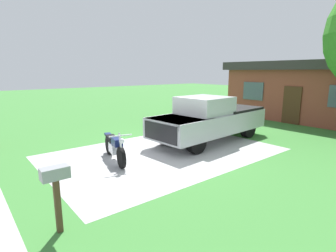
{
  "coord_description": "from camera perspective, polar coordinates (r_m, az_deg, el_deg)",
  "views": [
    {
      "loc": [
        7.29,
        -5.71,
        2.91
      ],
      "look_at": [
        -0.29,
        0.39,
        0.9
      ],
      "focal_mm": 28.36,
      "sensor_mm": 36.0,
      "label": 1
    }
  ],
  "objects": [
    {
      "name": "pickup_truck",
      "position": [
        11.36,
        9.18,
        1.61
      ],
      "size": [
        2.39,
        5.75,
        1.9
      ],
      "color": "black",
      "rests_on": "ground"
    },
    {
      "name": "neighbor_house",
      "position": [
        18.61,
        28.73,
        6.81
      ],
      "size": [
        9.6,
        5.6,
        3.5
      ],
      "color": "brown",
      "rests_on": "ground"
    },
    {
      "name": "ground_plane",
      "position": [
        9.71,
        -0.71,
        -5.78
      ],
      "size": [
        80.0,
        80.0,
        0.0
      ],
      "primitive_type": "plane",
      "color": "#3C7D36"
    },
    {
      "name": "mailbox",
      "position": [
        5.23,
        -22.99,
        -11.02
      ],
      "size": [
        0.26,
        0.48,
        1.26
      ],
      "color": "#4C3823",
      "rests_on": "ground"
    },
    {
      "name": "motorcycle",
      "position": [
        8.93,
        -11.4,
        -4.41
      ],
      "size": [
        2.18,
        0.84,
        1.09
      ],
      "color": "black",
      "rests_on": "ground"
    },
    {
      "name": "driveway_pad",
      "position": [
        9.71,
        -0.71,
        -5.76
      ],
      "size": [
        5.32,
        8.1,
        0.01
      ],
      "primitive_type": "cube",
      "color": "#ADADAD",
      "rests_on": "ground"
    }
  ]
}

